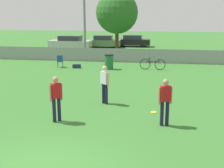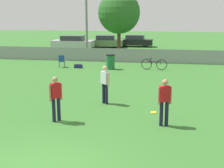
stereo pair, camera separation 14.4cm
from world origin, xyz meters
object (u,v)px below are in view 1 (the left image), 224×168
(frisbee_disc, at_px, (154,112))
(tree_near_pole, at_px, (117,13))
(parked_car_olive, at_px, (103,41))
(player_defender_red, at_px, (56,96))
(trash_bin, at_px, (109,62))
(parked_car_silver, at_px, (70,42))
(light_pole, at_px, (84,6))
(bicycle_sideline, at_px, (153,64))
(player_receiver_white, at_px, (105,82))
(gear_bag_sideline, at_px, (77,66))
(parked_car_dark, at_px, (133,41))
(player_thrower_red, at_px, (165,99))
(folding_chair_sideline, at_px, (60,60))

(frisbee_disc, bearing_deg, tree_near_pole, 103.46)
(parked_car_olive, bearing_deg, player_defender_red, -86.64)
(trash_bin, distance_m, parked_car_silver, 13.32)
(light_pole, distance_m, bicycle_sideline, 8.80)
(bicycle_sideline, relative_size, trash_bin, 1.72)
(frisbee_disc, distance_m, parked_car_silver, 23.28)
(light_pole, relative_size, player_receiver_white, 4.39)
(light_pole, xyz_separation_m, frisbee_disc, (6.49, -14.58, -4.44))
(light_pole, xyz_separation_m, bicycle_sideline, (6.09, -4.89, -4.07))
(gear_bag_sideline, relative_size, parked_car_olive, 0.14)
(parked_car_dark, bearing_deg, parked_car_silver, -152.13)
(player_thrower_red, xyz_separation_m, trash_bin, (-3.87, 10.82, -0.45))
(parked_car_olive, bearing_deg, bicycle_sideline, -69.20)
(tree_near_pole, xyz_separation_m, folding_chair_sideline, (-3.18, -6.89, -3.39))
(folding_chair_sideline, relative_size, parked_car_silver, 0.19)
(light_pole, bearing_deg, gear_bag_sideline, -82.81)
(trash_bin, bearing_deg, player_thrower_red, -70.34)
(trash_bin, bearing_deg, parked_car_olive, 102.38)
(frisbee_disc, distance_m, gear_bag_sideline, 11.13)
(player_thrower_red, xyz_separation_m, parked_car_dark, (-3.64, 25.93, -0.30))
(tree_near_pole, bearing_deg, folding_chair_sideline, -114.76)
(frisbee_disc, bearing_deg, player_receiver_white, 157.20)
(player_receiver_white, distance_m, parked_car_olive, 22.67)
(player_defender_red, distance_m, trash_bin, 11.06)
(player_defender_red, bearing_deg, folding_chair_sideline, 62.20)
(player_thrower_red, bearing_deg, parked_car_silver, 92.69)
(player_receiver_white, xyz_separation_m, trash_bin, (-1.28, 8.49, -0.45))
(light_pole, xyz_separation_m, folding_chair_sideline, (-0.62, -5.06, -3.95))
(player_receiver_white, bearing_deg, tree_near_pole, 135.89)
(light_pole, xyz_separation_m, parked_car_silver, (-3.30, 6.54, -3.75))
(parked_car_olive, bearing_deg, player_receiver_white, -82.54)
(light_pole, bearing_deg, folding_chair_sideline, -96.94)
(player_receiver_white, height_order, parked_car_dark, player_receiver_white)
(player_thrower_red, height_order, frisbee_disc, player_thrower_red)
(player_thrower_red, distance_m, parked_car_olive, 25.54)
(bicycle_sideline, bearing_deg, player_thrower_red, -82.70)
(bicycle_sideline, bearing_deg, folding_chair_sideline, -175.35)
(player_thrower_red, xyz_separation_m, bicycle_sideline, (-0.81, 11.12, -0.59))
(frisbee_disc, height_order, trash_bin, trash_bin)
(bicycle_sideline, xyz_separation_m, parked_car_dark, (-2.83, 14.82, 0.28))
(player_receiver_white, xyz_separation_m, parked_car_silver, (-7.62, 20.20, -0.27))
(frisbee_disc, bearing_deg, player_thrower_red, -73.89)
(gear_bag_sideline, bearing_deg, player_thrower_red, -60.13)
(player_defender_red, bearing_deg, parked_car_olive, 51.15)
(player_thrower_red, distance_m, trash_bin, 11.50)
(player_thrower_red, relative_size, trash_bin, 1.61)
(tree_near_pole, height_order, gear_bag_sideline, tree_near_pole)
(trash_bin, relative_size, parked_car_silver, 0.23)
(light_pole, relative_size, player_defender_red, 4.39)
(tree_near_pole, distance_m, frisbee_disc, 17.31)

